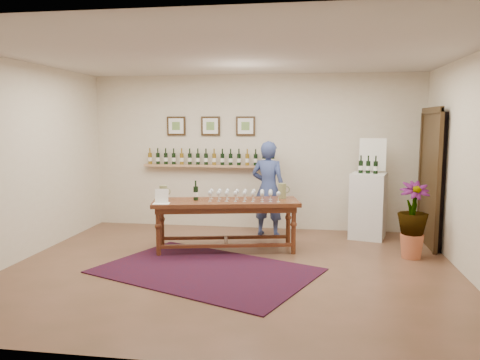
# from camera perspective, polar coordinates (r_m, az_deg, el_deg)

# --- Properties ---
(ground) EXTENTS (6.00, 6.00, 0.00)m
(ground) POSITION_cam_1_polar(r_m,az_deg,el_deg) (6.37, -1.09, -10.75)
(ground) COLOR brown
(ground) RESTS_ON ground
(room_shell) EXTENTS (6.00, 6.00, 6.00)m
(room_shell) POSITION_cam_1_polar(r_m,az_deg,el_deg) (7.96, 16.40, 0.79)
(room_shell) COLOR beige
(room_shell) RESTS_ON ground
(rug) EXTENTS (3.20, 2.72, 0.01)m
(rug) POSITION_cam_1_polar(r_m,az_deg,el_deg) (6.29, -4.19, -10.96)
(rug) COLOR #480D16
(rug) RESTS_ON ground
(tasting_table) EXTENTS (2.29, 1.14, 0.78)m
(tasting_table) POSITION_cam_1_polar(r_m,az_deg,el_deg) (7.09, -1.73, -3.43)
(tasting_table) COLOR #451E11
(tasting_table) RESTS_ON ground
(table_glasses) EXTENTS (1.22, 0.38, 0.17)m
(table_glasses) POSITION_cam_1_polar(r_m,az_deg,el_deg) (7.05, 0.04, -1.83)
(table_glasses) COLOR silver
(table_glasses) RESTS_ON tasting_table
(table_bottles) EXTENTS (0.29, 0.17, 0.30)m
(table_bottles) POSITION_cam_1_polar(r_m,az_deg,el_deg) (7.13, -5.36, -1.24)
(table_bottles) COLOR black
(table_bottles) RESTS_ON tasting_table
(pitcher_left) EXTENTS (0.15, 0.15, 0.22)m
(pitcher_left) POSITION_cam_1_polar(r_m,az_deg,el_deg) (7.19, -9.31, -1.54)
(pitcher_left) COLOR olive
(pitcher_left) RESTS_ON tasting_table
(pitcher_right) EXTENTS (0.18, 0.18, 0.23)m
(pitcher_right) POSITION_cam_1_polar(r_m,az_deg,el_deg) (7.27, 5.17, -1.32)
(pitcher_right) COLOR olive
(pitcher_right) RESTS_ON tasting_table
(menu_card) EXTENTS (0.26, 0.20, 0.21)m
(menu_card) POSITION_cam_1_polar(r_m,az_deg,el_deg) (6.88, -9.53, -1.96)
(menu_card) COLOR white
(menu_card) RESTS_ON tasting_table
(display_pedestal) EXTENTS (0.68, 0.68, 1.10)m
(display_pedestal) POSITION_cam_1_polar(r_m,az_deg,el_deg) (8.18, 15.33, -3.04)
(display_pedestal) COLOR white
(display_pedestal) RESTS_ON ground
(pedestal_bottles) EXTENTS (0.33, 0.16, 0.32)m
(pedestal_bottles) POSITION_cam_1_polar(r_m,az_deg,el_deg) (8.04, 15.36, 1.89)
(pedestal_bottles) COLOR black
(pedestal_bottles) RESTS_ON display_pedestal
(info_sign) EXTENTS (0.43, 0.14, 0.61)m
(info_sign) POSITION_cam_1_polar(r_m,az_deg,el_deg) (8.20, 15.87, 2.99)
(info_sign) COLOR white
(info_sign) RESTS_ON display_pedestal
(potted_plant) EXTENTS (0.54, 0.54, 0.96)m
(potted_plant) POSITION_cam_1_polar(r_m,az_deg,el_deg) (7.15, 20.31, -4.59)
(potted_plant) COLOR #B55E3C
(potted_plant) RESTS_ON ground
(person) EXTENTS (0.67, 0.52, 1.64)m
(person) POSITION_cam_1_polar(r_m,az_deg,el_deg) (8.04, 3.46, -1.05)
(person) COLOR navy
(person) RESTS_ON ground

